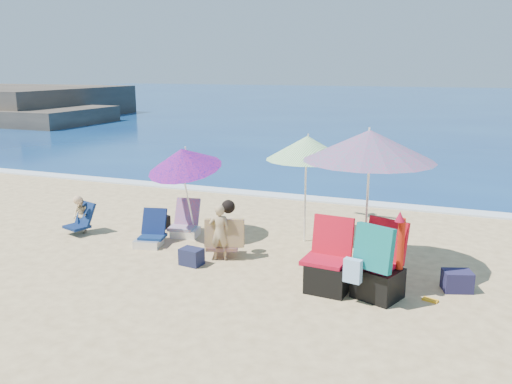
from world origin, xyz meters
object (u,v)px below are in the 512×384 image
(umbrella_blue, at_px, (183,159))
(chair_rainbow, at_px, (185,226))
(umbrella_turquoise, at_px, (369,146))
(person_left, at_px, (81,215))
(chair_navy, at_px, (151,236))
(person_center, at_px, (222,232))
(furled_umbrella, at_px, (400,251))
(camp_chair_left, at_px, (328,269))
(camp_chair_right, at_px, (377,270))
(umbrella_striped, at_px, (307,148))

(umbrella_blue, bearing_deg, chair_rainbow, 119.52)
(umbrella_turquoise, distance_m, person_left, 5.75)
(chair_navy, bearing_deg, person_center, -5.82)
(person_center, xyz_separation_m, person_left, (-3.17, 0.30, -0.11))
(furled_umbrella, height_order, person_center, furled_umbrella)
(umbrella_turquoise, height_order, chair_rainbow, umbrella_turquoise)
(chair_navy, relative_size, chair_rainbow, 1.02)
(umbrella_turquoise, distance_m, furled_umbrella, 1.67)
(umbrella_turquoise, bearing_deg, chair_rainbow, 169.66)
(camp_chair_left, distance_m, person_left, 5.23)
(camp_chair_right, bearing_deg, umbrella_striped, 127.75)
(chair_navy, bearing_deg, umbrella_striped, 26.78)
(chair_rainbow, height_order, person_center, person_center)
(chair_navy, bearing_deg, chair_rainbow, 67.53)
(umbrella_turquoise, height_order, person_center, umbrella_turquoise)
(chair_rainbow, bearing_deg, person_center, -36.84)
(person_left, bearing_deg, umbrella_turquoise, -0.46)
(camp_chair_right, bearing_deg, umbrella_turquoise, 110.03)
(camp_chair_right, height_order, person_center, camp_chair_right)
(umbrella_turquoise, xyz_separation_m, umbrella_blue, (-3.42, 0.44, -0.48))
(umbrella_turquoise, relative_size, furled_umbrella, 1.78)
(camp_chair_left, bearing_deg, person_left, 169.69)
(umbrella_blue, bearing_deg, camp_chair_left, -23.50)
(umbrella_turquoise, height_order, chair_navy, umbrella_turquoise)
(umbrella_turquoise, xyz_separation_m, chair_rainbow, (-3.53, 0.64, -1.84))
(chair_navy, distance_m, person_left, 1.68)
(furled_umbrella, distance_m, camp_chair_left, 1.05)
(umbrella_striped, height_order, chair_navy, umbrella_striped)
(chair_navy, relative_size, person_left, 0.88)
(umbrella_striped, distance_m, camp_chair_left, 2.69)
(umbrella_blue, relative_size, person_left, 2.39)
(umbrella_blue, height_order, chair_rainbow, umbrella_blue)
(umbrella_turquoise, height_order, umbrella_striped, umbrella_turquoise)
(umbrella_striped, height_order, camp_chair_right, umbrella_striped)
(umbrella_striped, xyz_separation_m, furled_umbrella, (1.91, -2.02, -1.04))
(umbrella_turquoise, distance_m, umbrella_striped, 1.78)
(umbrella_striped, distance_m, umbrella_blue, 2.26)
(chair_navy, bearing_deg, person_left, 175.05)
(chair_rainbow, distance_m, person_center, 1.52)
(umbrella_turquoise, bearing_deg, umbrella_blue, 172.68)
(umbrella_blue, distance_m, camp_chair_left, 3.55)
(umbrella_turquoise, distance_m, person_center, 2.81)
(chair_rainbow, distance_m, camp_chair_left, 3.53)
(chair_rainbow, height_order, camp_chair_left, camp_chair_left)
(camp_chair_left, relative_size, person_center, 1.08)
(furled_umbrella, distance_m, chair_rainbow, 4.44)
(umbrella_striped, relative_size, furled_umbrella, 1.55)
(umbrella_striped, relative_size, camp_chair_right, 1.77)
(umbrella_blue, distance_m, person_center, 1.67)
(umbrella_striped, bearing_deg, camp_chair_right, -52.25)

